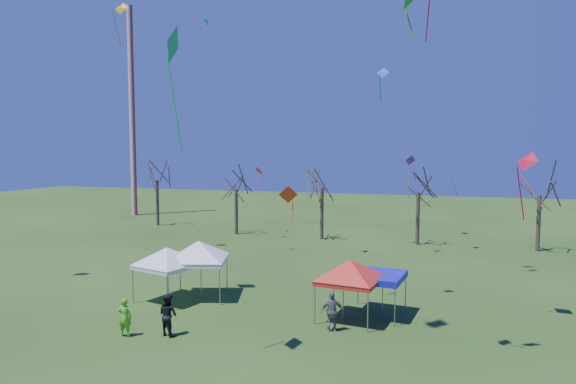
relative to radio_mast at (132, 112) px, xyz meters
name	(u,v)px	position (x,y,z in m)	size (l,w,h in m)	color
ground	(251,337)	(28.00, -34.00, -12.50)	(140.00, 140.00, 0.00)	#274415
radio_mast	(132,112)	(0.00, 0.00, 0.00)	(0.70, 0.70, 25.00)	silver
tree_0	(157,164)	(7.15, -6.62, -6.01)	(3.83, 3.83, 8.44)	#3D2D21
tree_1	(236,173)	(17.23, -9.35, -6.71)	(3.42, 3.42, 7.54)	#3D2D21
tree_2	(322,169)	(25.63, -9.62, -6.21)	(3.71, 3.71, 8.18)	#3D2D21
tree_3	(419,173)	(34.03, -9.96, -6.42)	(3.59, 3.59, 7.91)	#3D2D21
tree_4	(541,175)	(43.36, -10.00, -6.44)	(3.58, 3.58, 7.89)	#3D2D21
tent_white_west	(167,251)	(21.80, -30.27, -9.77)	(3.69, 3.69, 3.38)	gray
tent_white_mid	(198,245)	(23.12, -29.18, -9.57)	(3.98, 3.98, 3.63)	gray
tent_red	(350,264)	(31.73, -30.54, -9.75)	(3.82, 3.82, 3.41)	gray
tent_blue	(375,276)	(32.81, -29.42, -10.57)	(3.00, 3.00, 2.10)	gray
person_green	(125,317)	(22.66, -35.46, -11.65)	(0.62, 0.41, 1.70)	#5EC820
person_dark	(168,315)	(24.41, -34.80, -11.57)	(0.90, 0.70, 1.86)	black
person_grey	(332,311)	(31.23, -32.23, -11.60)	(1.06, 0.44, 1.80)	slate
kite_18	(383,74)	(32.80, -27.48, -0.49)	(0.73, 0.51, 1.74)	blue
kite_22	(411,161)	(33.57, -14.24, -5.31)	(1.17, 1.12, 3.05)	purple
kite_2	(207,21)	(15.61, -11.88, 6.93)	(0.80, 1.40, 3.32)	#0DD0AE
kite_7	(121,9)	(12.58, -20.22, 6.07)	(1.13, 0.93, 3.23)	orange
kite_17	(527,162)	(39.60, -28.37, -4.92)	(1.24, 1.26, 3.30)	red
kite_1	(288,195)	(28.73, -30.74, -6.53)	(1.00, 0.68, 2.13)	red
kite_5	(172,46)	(26.37, -37.56, -0.61)	(0.75, 1.46, 4.59)	green
kite_13	(259,171)	(20.26, -11.27, -6.34)	(1.11, 1.06, 2.30)	red
kite_19	(456,177)	(36.94, -11.67, -6.56)	(0.56, 0.82, 2.11)	#1232C2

